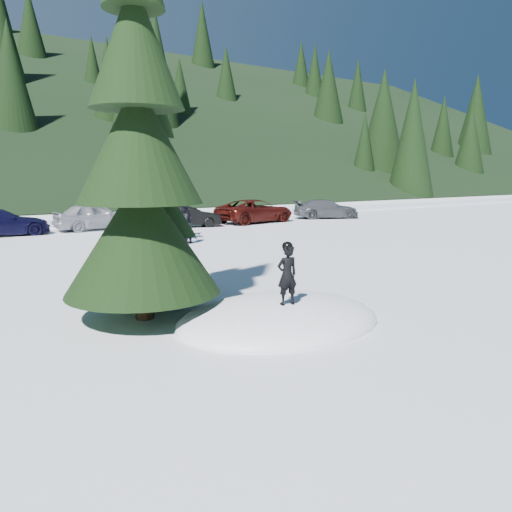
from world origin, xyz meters
TOP-DOWN VIEW (x-y plane):
  - ground at (0.00, 0.00)m, footprint 200.00×200.00m
  - snow_mound at (0.00, 0.00)m, footprint 4.48×3.52m
  - spruce_tall at (-2.20, 1.80)m, footprint 3.20×3.20m
  - spruce_short at (-1.20, 3.20)m, footprint 2.20×2.20m
  - child_skier at (-0.12, -0.40)m, footprint 0.47×0.35m
  - adult_0 at (3.65, 11.68)m, footprint 1.12×1.05m
  - adult_1 at (5.21, 14.39)m, footprint 0.41×0.93m
  - adult_2 at (4.46, 13.17)m, footprint 0.71×1.10m
  - car_4 at (2.24, 19.56)m, footprint 4.42×1.85m
  - car_5 at (7.08, 17.97)m, footprint 3.91×2.06m
  - car_6 at (11.87, 18.11)m, footprint 5.56×3.14m
  - car_7 at (17.68, 17.83)m, footprint 4.86×3.53m

SIDE VIEW (x-z plane):
  - ground at x=0.00m, z-range 0.00..0.00m
  - snow_mound at x=0.00m, z-range -0.48..0.48m
  - car_5 at x=7.08m, z-range 0.00..1.22m
  - car_7 at x=17.68m, z-range 0.00..1.31m
  - car_6 at x=11.87m, z-range 0.00..1.46m
  - car_4 at x=2.24m, z-range 0.00..1.49m
  - adult_1 at x=5.21m, z-range 0.00..1.56m
  - adult_2 at x=4.46m, z-range 0.00..1.62m
  - adult_0 at x=3.65m, z-range 0.00..1.82m
  - child_skier at x=-0.12m, z-range 0.48..1.65m
  - spruce_short at x=-1.20m, z-range -0.58..4.79m
  - spruce_tall at x=-2.20m, z-range -0.98..7.62m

